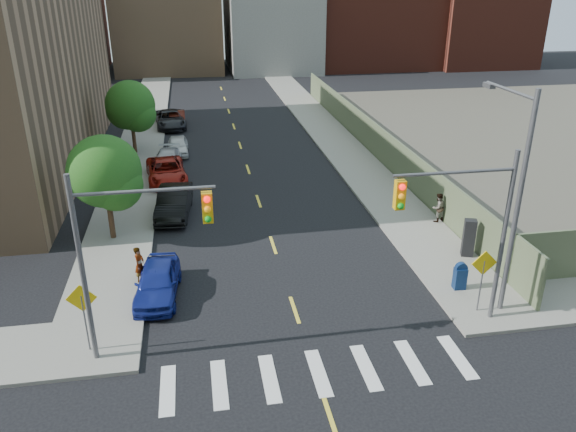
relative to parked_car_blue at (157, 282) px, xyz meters
name	(u,v)px	position (x,y,z in m)	size (l,w,h in m)	color
sidewalk_nw	(147,120)	(-2.25, 31.50, -0.65)	(3.50, 73.00, 0.15)	gray
sidewalk_ne	(311,113)	(13.25, 31.50, -0.65)	(3.50, 73.00, 0.15)	gray
fence_north	(372,138)	(15.10, 18.00, 0.52)	(0.12, 44.00, 2.50)	#555F42
gravel_lot	(575,135)	(33.50, 20.00, -0.70)	(36.00, 42.00, 0.06)	#595447
bg_bldg_west	(43,27)	(-16.50, 60.00, 5.27)	(14.00, 18.00, 12.00)	#592319
bg_bldg_midwest	(167,13)	(-0.50, 62.00, 6.77)	(14.00, 16.00, 15.00)	#8C6B4C
bg_bldg_center	(271,32)	(13.50, 60.00, 4.27)	(12.00, 16.00, 10.00)	gray
bg_bldg_east	(364,7)	(27.50, 62.00, 7.27)	(18.00, 18.00, 16.00)	#592319
signal_nw	(127,243)	(-0.48, -4.00, 3.80)	(4.59, 0.30, 7.00)	#59595E
signal_ne	(468,218)	(11.48, -4.00, 3.80)	(4.59, 0.30, 7.00)	#59595E
streetlight_ne	(515,188)	(13.70, -3.10, 4.49)	(0.25, 3.70, 9.00)	#59595E
warn_sign_nw	(83,306)	(-2.30, -3.50, 1.27)	(1.06, 0.06, 2.83)	#59595E
warn_sign_ne	(483,270)	(12.70, -3.50, 1.27)	(1.06, 0.06, 2.83)	#59595E
warn_sign_midwest	(121,177)	(-2.30, 10.00, 1.27)	(1.06, 0.06, 2.83)	#59595E
tree_west_near	(105,176)	(-2.50, 6.04, 2.75)	(3.66, 3.64, 5.52)	#332114
tree_west_far	(131,108)	(-2.50, 21.04, 2.75)	(3.66, 3.64, 5.52)	#332114
parked_car_blue	(157,282)	(0.00, 0.00, 0.00)	(1.71, 4.26, 1.45)	navy
parked_car_black	(174,202)	(0.58, 8.69, 0.07)	(1.68, 4.81, 1.58)	black
parked_car_red	(166,171)	(0.00, 14.39, 0.01)	(2.43, 5.27, 1.47)	maroon
parked_car_silver	(167,160)	(0.00, 17.04, -0.09)	(1.77, 4.37, 1.27)	#B1B5BA
parked_car_white	(178,146)	(0.68, 20.48, -0.07)	(1.55, 3.84, 1.31)	silver
parked_car_maroon	(177,119)	(0.58, 29.07, -0.08)	(1.37, 3.94, 1.30)	#47160E
parked_car_grey	(171,119)	(0.00, 28.64, 0.02)	(2.46, 5.33, 1.48)	black
mailbox	(460,276)	(12.73, -1.77, 0.03)	(0.52, 0.41, 1.24)	navy
payphone	(469,238)	(14.47, 1.05, 0.35)	(0.55, 0.45, 1.85)	black
pedestrian_west	(139,264)	(-0.80, 1.24, 0.24)	(0.59, 0.39, 1.63)	gray
pedestrian_east	(438,207)	(14.70, 5.09, 0.23)	(0.78, 0.61, 1.61)	gray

